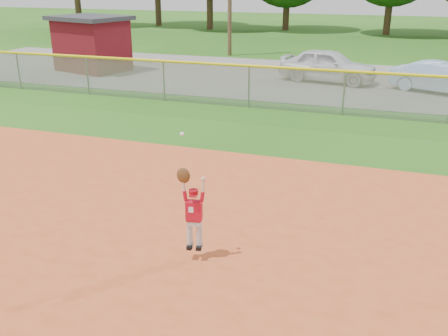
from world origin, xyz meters
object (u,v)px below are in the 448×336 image
Objects in this scene: car_white_a at (328,65)px; ballplayer at (192,209)px; utility_shed at (92,43)px; car_blue at (439,78)px.

ballplayer reaches higher than car_white_a.
utility_shed is 18.94m from ballplayer.
ballplayer is (-4.55, -15.05, 0.30)m from car_blue.
car_white_a is 4.62m from car_blue.
car_blue is at bearing -0.01° from utility_shed.
car_white_a is at bearing 101.82° from car_blue.
car_white_a is 11.55m from utility_shed.
car_white_a is at bearing 89.96° from ballplayer.
car_white_a reaches higher than car_blue.
utility_shed is (-11.50, -0.86, 0.61)m from car_white_a.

